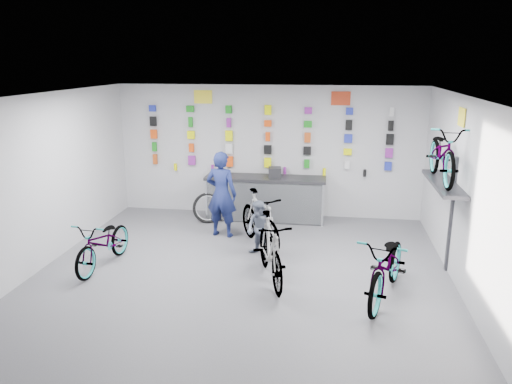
% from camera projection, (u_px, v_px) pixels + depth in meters
% --- Properties ---
extents(floor, '(8.00, 8.00, 0.00)m').
position_uv_depth(floor, '(236.00, 287.00, 8.03)').
color(floor, '#4D4C51').
rests_on(floor, ground).
extents(ceiling, '(8.00, 8.00, 0.00)m').
position_uv_depth(ceiling, '(234.00, 98.00, 7.26)').
color(ceiling, white).
rests_on(ceiling, wall_back).
extents(wall_back, '(7.00, 0.00, 7.00)m').
position_uv_depth(wall_back, '(268.00, 151.00, 11.47)').
color(wall_back, silver).
rests_on(wall_back, floor).
extents(wall_front, '(7.00, 0.00, 7.00)m').
position_uv_depth(wall_front, '(137.00, 335.00, 3.82)').
color(wall_front, silver).
rests_on(wall_front, floor).
extents(wall_left, '(0.00, 8.00, 8.00)m').
position_uv_depth(wall_left, '(25.00, 189.00, 8.15)').
color(wall_left, silver).
rests_on(wall_left, floor).
extents(wall_right, '(0.00, 8.00, 8.00)m').
position_uv_depth(wall_right, '(475.00, 207.00, 7.14)').
color(wall_right, silver).
rests_on(wall_right, floor).
extents(counter, '(2.70, 0.66, 1.00)m').
position_uv_depth(counter, '(265.00, 199.00, 11.29)').
color(counter, black).
rests_on(counter, floor).
extents(merch_wall, '(5.56, 0.08, 1.56)m').
position_uv_depth(merch_wall, '(268.00, 140.00, 11.33)').
color(merch_wall, '#BF4B18').
rests_on(merch_wall, wall_back).
extents(wall_bracket, '(0.39, 1.90, 2.00)m').
position_uv_depth(wall_bracket, '(445.00, 188.00, 8.32)').
color(wall_bracket, '#333338').
rests_on(wall_bracket, wall_right).
extents(sign_left, '(0.42, 0.02, 0.30)m').
position_uv_depth(sign_left, '(203.00, 97.00, 11.35)').
color(sign_left, yellow).
rests_on(sign_left, wall_back).
extents(sign_right, '(0.42, 0.02, 0.30)m').
position_uv_depth(sign_right, '(341.00, 98.00, 10.91)').
color(sign_right, red).
rests_on(sign_right, wall_back).
extents(sign_side, '(0.02, 0.40, 0.30)m').
position_uv_depth(sign_side, '(462.00, 117.00, 8.00)').
color(sign_side, yellow).
rests_on(sign_side, wall_right).
extents(bike_left, '(0.75, 1.75, 0.89)m').
position_uv_depth(bike_left, '(104.00, 243.00, 8.71)').
color(bike_left, gray).
rests_on(bike_left, floor).
extents(bike_center, '(1.06, 1.91, 1.11)m').
position_uv_depth(bike_center, '(270.00, 249.00, 8.13)').
color(bike_center, gray).
rests_on(bike_center, floor).
extents(bike_right, '(1.29, 2.13, 1.06)m').
position_uv_depth(bike_right, '(388.00, 266.00, 7.51)').
color(bike_right, gray).
rests_on(bike_right, floor).
extents(bike_service, '(1.39, 1.84, 1.10)m').
position_uv_depth(bike_service, '(260.00, 220.00, 9.61)').
color(bike_service, gray).
rests_on(bike_service, floor).
extents(bike_wall, '(0.63, 1.80, 0.95)m').
position_uv_depth(bike_wall, '(443.00, 153.00, 8.18)').
color(bike_wall, gray).
rests_on(bike_wall, wall_bracket).
extents(clerk, '(0.71, 0.53, 1.78)m').
position_uv_depth(clerk, '(221.00, 194.00, 10.16)').
color(clerk, '#161F50').
rests_on(clerk, floor).
extents(customer, '(0.65, 0.64, 1.06)m').
position_uv_depth(customer, '(259.00, 229.00, 9.15)').
color(customer, slate).
rests_on(customer, floor).
extents(spare_wheel, '(0.71, 0.32, 0.68)m').
position_uv_depth(spare_wheel, '(208.00, 208.00, 11.16)').
color(spare_wheel, black).
rests_on(spare_wheel, floor).
extents(register, '(0.31, 0.33, 0.22)m').
position_uv_depth(register, '(275.00, 172.00, 11.11)').
color(register, black).
rests_on(register, counter).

